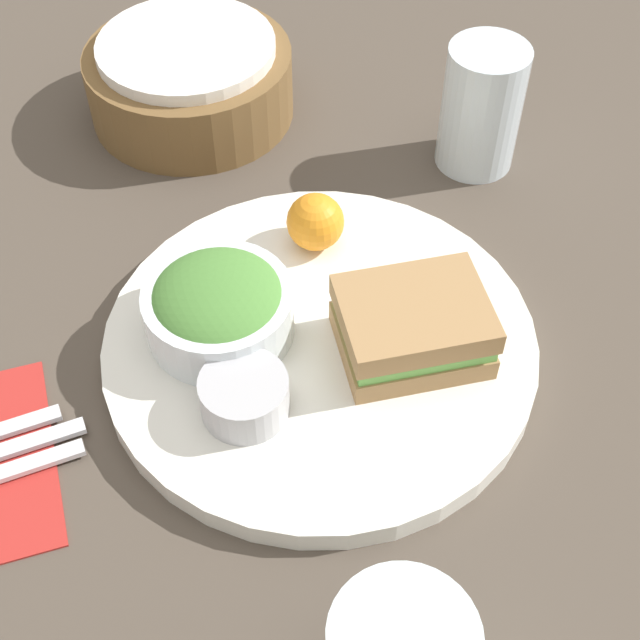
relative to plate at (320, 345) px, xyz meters
The scene contains 8 objects.
ground_plane 0.01m from the plate, ahead, with size 4.00×4.00×0.00m, color #4C4238.
plate is the anchor object (origin of this frame).
sandwich 0.08m from the plate, 26.40° to the right, with size 0.11×0.09×0.05m.
salad_bowl 0.08m from the plate, 156.50° to the left, with size 0.11×0.11×0.05m.
dressing_cup 0.09m from the plate, 146.35° to the right, with size 0.06×0.06×0.03m, color #B7B7BC.
orange_wedge 0.11m from the plate, 74.56° to the left, with size 0.05×0.05×0.05m, color orange.
drink_glass 0.28m from the plate, 40.56° to the left, with size 0.07×0.07×0.12m, color silver.
bread_basket 0.33m from the plate, 94.71° to the left, with size 0.20×0.20×0.08m.
Camera 1 is at (-0.13, -0.41, 0.55)m, focal length 50.00 mm.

